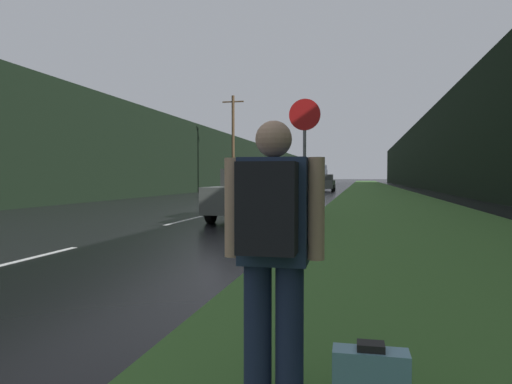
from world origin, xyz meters
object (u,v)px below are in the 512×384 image
Objects in this scene: hitchhiker_with_backpack at (272,245)px; car_passing_near at (251,194)px; car_oncoming at (302,182)px; delivery_truck at (319,174)px; stop_sign at (305,153)px; car_passing_far at (324,183)px.

hitchhiker_with_backpack reaches higher than car_passing_near.
delivery_truck is (-0.00, 23.78, 1.05)m from car_oncoming.
stop_sign reaches higher than hitchhiker_with_backpack.
stop_sign is at bearing 93.84° from car_passing_far.
stop_sign is 69.87m from delivery_truck.
delivery_truck is (-5.85, 69.62, -0.05)m from stop_sign.
hitchhiker_with_backpack is at bearing 104.24° from car_passing_near.
stop_sign is at bearing -82.73° from car_oncoming.
car_passing_far is 13.83m from car_oncoming.
delivery_truck reaches higher than car_passing_far.
hitchhiker_with_backpack is 11.79m from car_passing_near.
car_oncoming is at bearing -84.98° from car_passing_near.
car_passing_near reaches higher than car_oncoming.
hitchhiker_with_backpack is at bearing -82.96° from car_oncoming.
car_passing_near is at bearing 118.35° from stop_sign.
hitchhiker_with_backpack is at bearing -84.43° from stop_sign.
stop_sign is 0.69× the size of car_passing_far.
hitchhiker_with_backpack is 77.29m from delivery_truck.
hitchhiker_with_backpack is at bearing -85.12° from delivery_truck.
delivery_truck reaches higher than car_oncoming.
car_passing_near is at bearing -86.80° from delivery_truck.
stop_sign reaches higher than car_passing_far.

